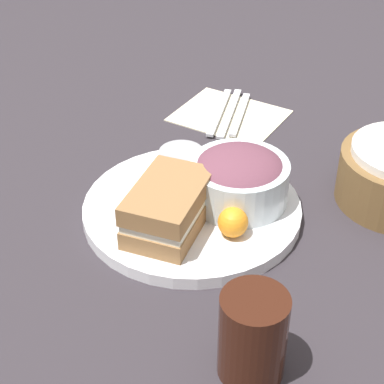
{
  "coord_description": "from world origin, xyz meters",
  "views": [
    {
      "loc": [
        0.6,
        0.36,
        0.54
      ],
      "look_at": [
        0.0,
        0.0,
        0.04
      ],
      "focal_mm": 60.0,
      "sensor_mm": 36.0,
      "label": 1
    }
  ],
  "objects_px": {
    "dressing_cup": "(181,162)",
    "fork": "(219,112)",
    "drink_glass": "(253,336)",
    "knife": "(230,113)",
    "salad_bowl": "(239,177)",
    "plate": "(192,209)",
    "spoon": "(240,114)",
    "sandwich": "(171,208)"
  },
  "relations": [
    {
      "from": "fork",
      "to": "knife",
      "type": "xyz_separation_m",
      "value": [
        -0.01,
        0.02,
        0.0
      ]
    },
    {
      "from": "plate",
      "to": "knife",
      "type": "distance_m",
      "value": 0.29
    },
    {
      "from": "dressing_cup",
      "to": "knife",
      "type": "height_order",
      "value": "dressing_cup"
    },
    {
      "from": "sandwich",
      "to": "knife",
      "type": "relative_size",
      "value": 0.82
    },
    {
      "from": "plate",
      "to": "fork",
      "type": "distance_m",
      "value": 0.29
    },
    {
      "from": "fork",
      "to": "plate",
      "type": "bearing_deg",
      "value": -176.39
    },
    {
      "from": "knife",
      "to": "spoon",
      "type": "xyz_separation_m",
      "value": [
        -0.01,
        0.02,
        0.0
      ]
    },
    {
      "from": "plate",
      "to": "dressing_cup",
      "type": "height_order",
      "value": "dressing_cup"
    },
    {
      "from": "spoon",
      "to": "sandwich",
      "type": "bearing_deg",
      "value": 174.58
    },
    {
      "from": "fork",
      "to": "knife",
      "type": "relative_size",
      "value": 0.95
    },
    {
      "from": "plate",
      "to": "drink_glass",
      "type": "distance_m",
      "value": 0.27
    },
    {
      "from": "sandwich",
      "to": "dressing_cup",
      "type": "distance_m",
      "value": 0.13
    },
    {
      "from": "dressing_cup",
      "to": "fork",
      "type": "xyz_separation_m",
      "value": [
        -0.21,
        -0.05,
        -0.03
      ]
    },
    {
      "from": "plate",
      "to": "knife",
      "type": "xyz_separation_m",
      "value": [
        -0.27,
        -0.09,
        -0.0
      ]
    },
    {
      "from": "plate",
      "to": "salad_bowl",
      "type": "xyz_separation_m",
      "value": [
        -0.04,
        0.05,
        0.05
      ]
    },
    {
      "from": "spoon",
      "to": "knife",
      "type": "bearing_deg",
      "value": 90.0
    },
    {
      "from": "knife",
      "to": "spoon",
      "type": "distance_m",
      "value": 0.02
    },
    {
      "from": "drink_glass",
      "to": "knife",
      "type": "height_order",
      "value": "drink_glass"
    },
    {
      "from": "fork",
      "to": "knife",
      "type": "bearing_deg",
      "value": -90.0
    },
    {
      "from": "dressing_cup",
      "to": "knife",
      "type": "relative_size",
      "value": 0.37
    },
    {
      "from": "plate",
      "to": "sandwich",
      "type": "relative_size",
      "value": 2.07
    },
    {
      "from": "fork",
      "to": "drink_glass",
      "type": "bearing_deg",
      "value": -165.52
    },
    {
      "from": "sandwich",
      "to": "salad_bowl",
      "type": "relative_size",
      "value": 1.07
    },
    {
      "from": "plate",
      "to": "spoon",
      "type": "bearing_deg",
      "value": -165.44
    },
    {
      "from": "plate",
      "to": "fork",
      "type": "relative_size",
      "value": 1.78
    },
    {
      "from": "sandwich",
      "to": "salad_bowl",
      "type": "xyz_separation_m",
      "value": [
        -0.1,
        0.04,
        0.01
      ]
    },
    {
      "from": "salad_bowl",
      "to": "sandwich",
      "type": "bearing_deg",
      "value": -24.11
    },
    {
      "from": "plate",
      "to": "dressing_cup",
      "type": "distance_m",
      "value": 0.08
    },
    {
      "from": "salad_bowl",
      "to": "fork",
      "type": "xyz_separation_m",
      "value": [
        -0.22,
        -0.15,
        -0.05
      ]
    },
    {
      "from": "plate",
      "to": "spoon",
      "type": "distance_m",
      "value": 0.29
    },
    {
      "from": "spoon",
      "to": "salad_bowl",
      "type": "bearing_deg",
      "value": -171.05
    },
    {
      "from": "fork",
      "to": "spoon",
      "type": "height_order",
      "value": "same"
    },
    {
      "from": "salad_bowl",
      "to": "spoon",
      "type": "relative_size",
      "value": 0.9
    },
    {
      "from": "salad_bowl",
      "to": "dressing_cup",
      "type": "relative_size",
      "value": 2.09
    },
    {
      "from": "sandwich",
      "to": "fork",
      "type": "bearing_deg",
      "value": -161.23
    },
    {
      "from": "dressing_cup",
      "to": "knife",
      "type": "xyz_separation_m",
      "value": [
        -0.21,
        -0.04,
        -0.03
      ]
    },
    {
      "from": "plate",
      "to": "dressing_cup",
      "type": "xyz_separation_m",
      "value": [
        -0.06,
        -0.05,
        0.03
      ]
    },
    {
      "from": "dressing_cup",
      "to": "knife",
      "type": "bearing_deg",
      "value": -170.52
    },
    {
      "from": "dressing_cup",
      "to": "salad_bowl",
      "type": "bearing_deg",
      "value": 80.99
    },
    {
      "from": "salad_bowl",
      "to": "knife",
      "type": "relative_size",
      "value": 0.77
    },
    {
      "from": "drink_glass",
      "to": "spoon",
      "type": "relative_size",
      "value": 0.67
    },
    {
      "from": "drink_glass",
      "to": "sandwich",
      "type": "bearing_deg",
      "value": -126.55
    }
  ]
}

